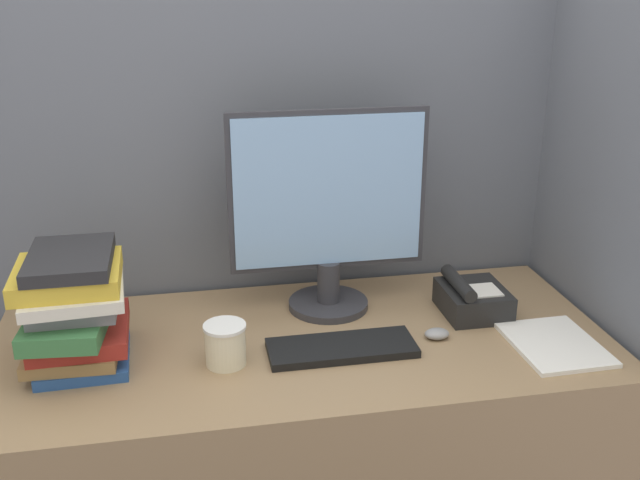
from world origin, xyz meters
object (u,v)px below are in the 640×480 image
object	(u,v)px
book_stack	(74,309)
coffee_cup	(225,344)
keyboard	(342,348)
mouse	(437,334)
desk_telephone	(472,299)
monitor	(328,214)

from	to	relation	value
book_stack	coffee_cup	bearing A→B (deg)	-12.88
keyboard	mouse	bearing A→B (deg)	4.79
book_stack	desk_telephone	xyz separation A→B (m)	(1.01, 0.07, -0.10)
mouse	coffee_cup	world-z (taller)	coffee_cup
monitor	coffee_cup	world-z (taller)	monitor
book_stack	desk_telephone	size ratio (longest dim) A/B	1.65
keyboard	desk_telephone	distance (m)	0.42
coffee_cup	mouse	bearing A→B (deg)	2.80
monitor	desk_telephone	bearing A→B (deg)	-16.22
mouse	keyboard	bearing A→B (deg)	-175.21
coffee_cup	book_stack	distance (m)	0.36
keyboard	desk_telephone	size ratio (longest dim) A/B	1.93
monitor	keyboard	xyz separation A→B (m)	(-0.02, -0.25, -0.26)
keyboard	book_stack	xyz separation A→B (m)	(-0.62, 0.07, 0.13)
coffee_cup	desk_telephone	xyz separation A→B (m)	(0.67, 0.15, -0.01)
mouse	coffee_cup	bearing A→B (deg)	-177.20
monitor	desk_telephone	world-z (taller)	monitor
monitor	book_stack	size ratio (longest dim) A/B	1.77
monitor	book_stack	world-z (taller)	monitor
monitor	coffee_cup	size ratio (longest dim) A/B	5.32
mouse	book_stack	size ratio (longest dim) A/B	0.20
keyboard	coffee_cup	bearing A→B (deg)	-178.97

